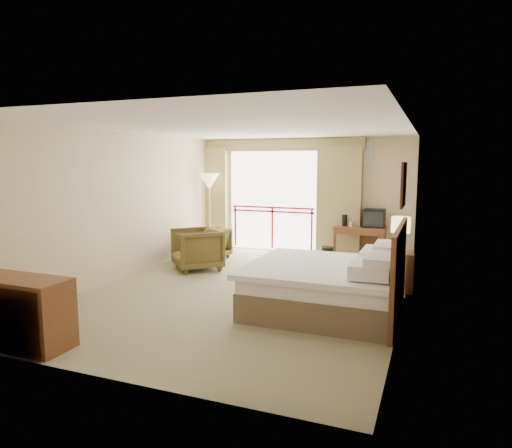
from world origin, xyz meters
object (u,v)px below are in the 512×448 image
at_px(tv, 374,218).
at_px(table_lamp, 401,225).
at_px(wastebasket, 327,254).
at_px(floor_lamp, 209,184).
at_px(dresser, 20,312).
at_px(armchair_far, 210,258).
at_px(desk, 360,233).
at_px(nightstand, 399,271).
at_px(bed, 329,285).
at_px(side_table, 193,245).
at_px(armchair_near, 197,269).

bearing_deg(tv, table_lamp, -50.79).
height_order(wastebasket, floor_lamp, floor_lamp).
bearing_deg(dresser, armchair_far, 93.13).
xyz_separation_m(desk, wastebasket, (-0.60, -0.64, -0.40)).
bearing_deg(dresser, floor_lamp, 96.61).
relative_size(nightstand, desk, 0.59).
bearing_deg(floor_lamp, bed, -43.12).
bearing_deg(nightstand, wastebasket, 129.91).
bearing_deg(nightstand, tv, 103.47).
bearing_deg(side_table, nightstand, -7.50).
bearing_deg(side_table, desk, 28.37).
relative_size(table_lamp, desk, 0.50).
xyz_separation_m(wastebasket, floor_lamp, (-2.97, 0.28, 1.45)).
bearing_deg(armchair_near, dresser, -44.46).
xyz_separation_m(wastebasket, armchair_near, (-2.29, -1.61, -0.17)).
distance_m(floor_lamp, dresser, 6.22).
bearing_deg(dresser, tv, 63.73).
height_order(tv, floor_lamp, floor_lamp).
bearing_deg(bed, armchair_near, 152.46).
bearing_deg(armchair_far, bed, 70.63).
bearing_deg(desk, tv, -10.56).
xyz_separation_m(bed, nightstand, (0.87, 1.51, -0.05)).
distance_m(bed, table_lamp, 1.92).
height_order(bed, dresser, bed).
xyz_separation_m(nightstand, side_table, (-4.26, 0.56, 0.06)).
bearing_deg(table_lamp, wastebasket, 134.55).
relative_size(armchair_far, armchair_near, 0.83).
xyz_separation_m(side_table, floor_lamp, (-0.32, 1.40, 1.22)).
relative_size(desk, dresser, 0.90).
bearing_deg(side_table, bed, -31.42).
bearing_deg(side_table, dresser, -86.14).
distance_m(nightstand, tv, 2.45).
bearing_deg(armchair_near, armchair_far, 150.37).
relative_size(bed, side_table, 3.73).
distance_m(bed, nightstand, 1.74).
distance_m(nightstand, wastebasket, 2.33).
bearing_deg(tv, desk, -168.86).
bearing_deg(armchair_near, bed, 18.62).
bearing_deg(tv, nightstand, -51.15).
bearing_deg(armchair_near, floor_lamp, 155.84).
xyz_separation_m(nightstand, tv, (-0.70, 2.26, 0.60)).
bearing_deg(table_lamp, armchair_far, 165.41).
height_order(armchair_far, dresser, dresser).
height_order(tv, armchair_near, tv).
height_order(floor_lamp, dresser, floor_lamp).
xyz_separation_m(armchair_near, floor_lamp, (-0.68, 1.89, 1.61)).
distance_m(tv, armchair_far, 3.76).
height_order(bed, desk, bed).
bearing_deg(dresser, wastebasket, 68.72).
height_order(bed, table_lamp, table_lamp).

